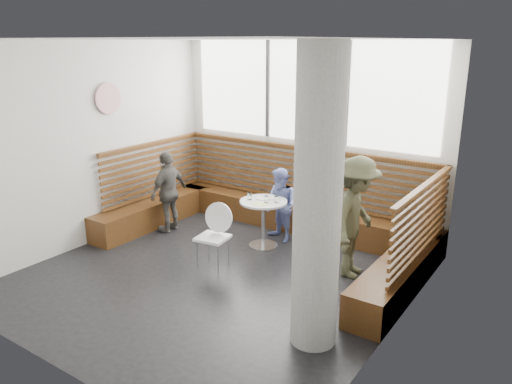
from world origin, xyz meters
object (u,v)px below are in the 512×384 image
Objects in this scene: concrete_column at (318,203)px; cafe_table at (263,214)px; child_left at (169,192)px; adult_man at (356,218)px; cafe_chair at (216,230)px; child_back at (281,205)px.

cafe_table is at bearing 135.19° from concrete_column.
cafe_table is 0.55× the size of child_left.
cafe_table is at bearing 79.41° from adult_man.
cafe_table is 0.83× the size of cafe_chair.
concrete_column is 3.08m from child_back.
cafe_chair is 0.77× the size of child_back.
child_left reaches higher than cafe_table.
concrete_column is at bearing 64.52° from child_left.
cafe_chair is at bearing 156.44° from concrete_column.
cafe_chair is 0.55× the size of adult_man.
child_back is (-1.53, 0.52, -0.25)m from adult_man.
cafe_table is at bearing 71.94° from cafe_chair.
cafe_chair is 0.66× the size of child_left.
cafe_table is 1.78m from child_left.
adult_man is 3.37m from child_left.
concrete_column reaches higher than child_left.
adult_man is at bearing 17.44° from cafe_chair.
child_back is (-1.82, 2.27, -0.99)m from concrete_column.
cafe_table is at bearing -81.57° from child_back.
concrete_column reaches higher than cafe_table.
child_back is at bearing 65.77° from adult_man.
child_left is at bearing -169.77° from cafe_table.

